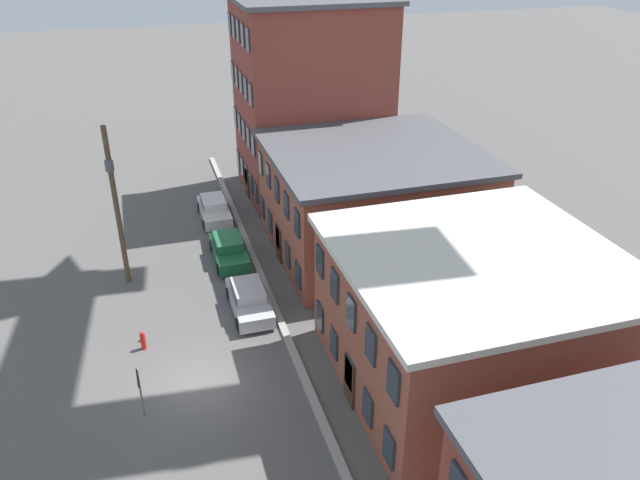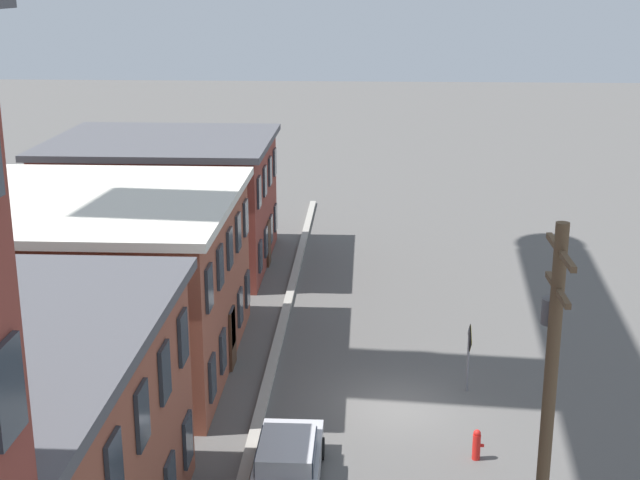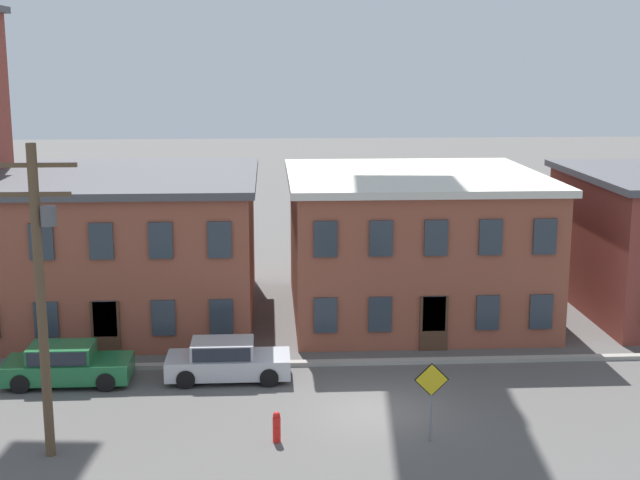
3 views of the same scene
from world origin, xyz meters
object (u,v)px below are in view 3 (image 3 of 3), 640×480
at_px(utility_pole, 41,285).
at_px(car_silver, 226,359).
at_px(caution_sign, 431,389).
at_px(fire_hydrant, 277,427).
at_px(car_green, 66,363).

bearing_deg(utility_pole, car_silver, 51.33).
relative_size(car_silver, caution_sign, 1.78).
bearing_deg(car_silver, utility_pole, -128.67).
xyz_separation_m(caution_sign, fire_hydrant, (-4.60, 0.22, -1.17)).
bearing_deg(car_green, fire_hydrant, -35.90).
height_order(car_green, utility_pole, utility_pole).
bearing_deg(car_silver, fire_hydrant, -72.33).
relative_size(caution_sign, fire_hydrant, 2.58).
relative_size(utility_pole, fire_hydrant, 9.42).
bearing_deg(caution_sign, utility_pole, -178.48).
bearing_deg(car_silver, caution_sign, -41.85).
height_order(car_silver, fire_hydrant, car_silver).
height_order(caution_sign, utility_pole, utility_pole).
xyz_separation_m(car_silver, fire_hydrant, (1.74, -5.45, -0.27)).
bearing_deg(car_silver, car_green, -178.81).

